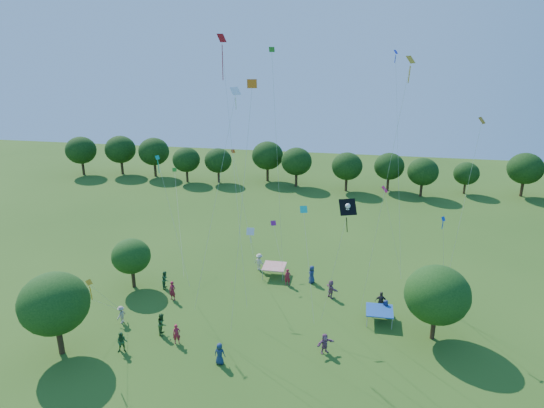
{
  "coord_description": "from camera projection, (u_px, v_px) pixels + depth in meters",
  "views": [
    {
      "loc": [
        6.15,
        -18.97,
        22.45
      ],
      "look_at": [
        0.0,
        14.0,
        11.0
      ],
      "focal_mm": 32.0,
      "sensor_mm": 36.0,
      "label": 1
    }
  ],
  "objects": [
    {
      "name": "small_kite_0",
      "position": [
        387.0,
        201.0,
        42.42
      ],
      "size": [
        2.51,
        0.95,
        9.03
      ],
      "color": "#F70E41"
    },
    {
      "name": "crowd_person_2",
      "position": [
        165.0,
        280.0,
        45.81
      ],
      "size": [
        0.56,
        0.9,
        1.73
      ],
      "primitive_type": "imported",
      "rotation": [
        0.0,
        0.0,
        1.68
      ],
      "color": "#25582D",
      "rests_on": "ground"
    },
    {
      "name": "small_kite_2",
      "position": [
        95.0,
        290.0,
        34.94
      ],
      "size": [
        0.73,
        4.83,
        5.15
      ],
      "color": "orange"
    },
    {
      "name": "crowd_person_13",
      "position": [
        177.0,
        334.0,
        37.45
      ],
      "size": [
        0.71,
        0.6,
        1.63
      ],
      "primitive_type": "imported",
      "rotation": [
        0.0,
        0.0,
        0.4
      ],
      "color": "maroon",
      "rests_on": "ground"
    },
    {
      "name": "small_kite_12",
      "position": [
        397.0,
        126.0,
        42.79
      ],
      "size": [
        2.14,
        3.17,
        20.26
      ],
      "color": "#1722E6"
    },
    {
      "name": "crowd_person_0",
      "position": [
        220.0,
        354.0,
        35.07
      ],
      "size": [
        0.86,
        0.5,
        1.69
      ],
      "primitive_type": "imported",
      "rotation": [
        0.0,
        0.0,
        3.09
      ],
      "color": "navy",
      "rests_on": "ground"
    },
    {
      "name": "near_tree_west",
      "position": [
        54.0,
        304.0,
        35.16
      ],
      "size": [
        5.04,
        5.04,
        6.52
      ],
      "color": "#422B19",
      "rests_on": "ground"
    },
    {
      "name": "crowd_person_15",
      "position": [
        121.0,
        315.0,
        40.18
      ],
      "size": [
        0.65,
        1.08,
        1.54
      ],
      "primitive_type": "imported",
      "rotation": [
        0.0,
        0.0,
        4.51
      ],
      "color": "#AE9B8B",
      "rests_on": "ground"
    },
    {
      "name": "small_kite_4",
      "position": [
        443.0,
        238.0,
        38.73
      ],
      "size": [
        1.44,
        2.66,
        8.05
      ],
      "color": "#123CB8"
    },
    {
      "name": "crowd_person_6",
      "position": [
        312.0,
        274.0,
        46.78
      ],
      "size": [
        0.74,
        0.99,
        1.78
      ],
      "primitive_type": "imported",
      "rotation": [
        0.0,
        0.0,
        4.38
      ],
      "color": "navy",
      "rests_on": "ground"
    },
    {
      "name": "small_kite_3",
      "position": [
        276.0,
        128.0,
        41.21
      ],
      "size": [
        0.74,
        3.46,
        20.56
      ],
      "color": "#267715"
    },
    {
      "name": "crowd_person_10",
      "position": [
        428.0,
        295.0,
        43.07
      ],
      "size": [
        1.05,
        0.53,
        1.74
      ],
      "primitive_type": "imported",
      "rotation": [
        0.0,
        0.0,
        3.2
      ],
      "color": "#474239",
      "rests_on": "ground"
    },
    {
      "name": "small_kite_9",
      "position": [
        247.0,
        139.0,
        33.35
      ],
      "size": [
        1.85,
        2.2,
        18.59
      ],
      "color": "orange"
    },
    {
      "name": "tent_blue",
      "position": [
        380.0,
        311.0,
        40.28
      ],
      "size": [
        2.2,
        2.2,
        1.1
      ],
      "color": "#18479F",
      "rests_on": "ground"
    },
    {
      "name": "small_kite_13",
      "position": [
        274.0,
        227.0,
        48.87
      ],
      "size": [
        1.52,
        2.25,
        3.73
      ],
      "color": "#8A176D"
    },
    {
      "name": "small_kite_8",
      "position": [
        239.0,
        181.0,
        49.21
      ],
      "size": [
        3.55,
        5.28,
        10.4
      ],
      "color": "#E34C0D"
    },
    {
      "name": "small_kite_15",
      "position": [
        305.0,
        225.0,
        39.52
      ],
      "size": [
        1.88,
        4.63,
        8.14
      ],
      "color": "#0CB8A5"
    },
    {
      "name": "crowd_person_11",
      "position": [
        325.0,
        343.0,
        36.32
      ],
      "size": [
        1.53,
        1.36,
        1.62
      ],
      "primitive_type": "imported",
      "rotation": [
        0.0,
        0.0,
        0.66
      ],
      "color": "#854D71",
      "rests_on": "ground"
    },
    {
      "name": "small_kite_6",
      "position": [
        228.0,
        133.0,
        36.6
      ],
      "size": [
        3.73,
        2.75,
        17.76
      ],
      "color": "white"
    },
    {
      "name": "small_kite_5",
      "position": [
        63.0,
        288.0,
        36.02
      ],
      "size": [
        2.68,
        4.19,
        4.4
      ],
      "color": "#911885"
    },
    {
      "name": "crowd_person_12",
      "position": [
        385.0,
        308.0,
        41.09
      ],
      "size": [
        0.82,
        0.85,
        1.56
      ],
      "primitive_type": "imported",
      "rotation": [
        0.0,
        0.0,
        5.44
      ],
      "color": "navy",
      "rests_on": "ground"
    },
    {
      "name": "crowd_person_1",
      "position": [
        288.0,
        277.0,
        46.34
      ],
      "size": [
        0.64,
        0.43,
        1.67
      ],
      "primitive_type": "imported",
      "rotation": [
        0.0,
        0.0,
        0.05
      ],
      "color": "maroon",
      "rests_on": "ground"
    },
    {
      "name": "crowd_person_5",
      "position": [
        331.0,
        289.0,
        44.12
      ],
      "size": [
        1.46,
        1.59,
        1.71
      ],
      "primitive_type": "imported",
      "rotation": [
        0.0,
        0.0,
        2.27
      ],
      "color": "#874F6D",
      "rests_on": "ground"
    },
    {
      "name": "crowd_person_14",
      "position": [
        162.0,
        324.0,
        38.64
      ],
      "size": [
        0.64,
        0.97,
        1.83
      ],
      "primitive_type": "imported",
      "rotation": [
        0.0,
        0.0,
        1.75
      ],
      "color": "#265022",
      "rests_on": "ground"
    },
    {
      "name": "crowd_person_4",
      "position": [
        381.0,
        302.0,
        41.9
      ],
      "size": [
        1.1,
        0.55,
        1.83
      ],
      "primitive_type": "imported",
      "rotation": [
        0.0,
        0.0,
        3.08
      ],
      "color": "#3C3230",
      "rests_on": "ground"
    },
    {
      "name": "small_kite_7",
      "position": [
        166.0,
        194.0,
        40.93
      ],
      "size": [
        2.24,
        0.38,
        12.04
      ],
      "color": "#0AA38C"
    },
    {
      "name": "near_tree_east",
      "position": [
        437.0,
        295.0,
        37.07
      ],
      "size": [
        5.01,
        5.01,
        6.15
      ],
      "color": "#422B19",
      "rests_on": "ground"
    },
    {
      "name": "red_high_kite",
      "position": [
        226.0,
        84.0,
        40.4
      ],
      "size": [
        3.76,
        7.11,
        21.57
      ],
      "color": "red"
    },
    {
      "name": "crowd_person_7",
      "position": [
        172.0,
        291.0,
        43.72
      ],
      "size": [
        0.75,
        0.57,
        1.81
      ],
      "primitive_type": "imported",
      "rotation": [
        0.0,
        0.0,
        6.07
      ],
      "color": "maroon",
      "rests_on": "ground"
    },
    {
      "name": "small_kite_14",
      "position": [
        251.0,
        236.0,
        42.5
      ],
      "size": [
        0.83,
        4.67,
        5.64
      ],
      "color": "silver"
    },
    {
      "name": "tent_red_stripe",
      "position": [
        274.0,
        266.0,
        48.12
      ],
      "size": [
        2.2,
        2.2,
        1.1
      ],
      "color": "red",
      "rests_on": "ground"
    },
    {
      "name": "small_kite_11",
      "position": [
        177.0,
        194.0,
        50.58
      ],
      "size": [
        4.32,
        9.51,
        7.95
      ],
      "color": "#268919"
    },
    {
      "name": "near_tree_north",
      "position": [
        131.0,
        256.0,
        45.28
      ],
      "size": [
        3.63,
        3.63,
        4.84
      ],
      "color": "#422B19",
      "rests_on": "ground"
    },
    {
      "name": "crowd_person_9",
      "position": [
        439.0,
        299.0,
        42.33
      ],
      "size": [
        1.1,
        1.31,
        1.85
      ],
      "primitive_type": "imported",
      "rotation": [
        0.0,
        0.0,
        5.27
      ],
      "color": "#AF9A8C",
      "rests_on": "ground"
    },
    {
      "name": "small_kite_1",
      "position": [
        472.0,
        166.0,
        35.9
      ],
      "size": [
        0.82,
        3.15,
        15.92
      ],
      "color": "orange"
    },
    {
      "name": "crowd_person_3",
      "position": [
        259.0,
        262.0,
        49.39
      ],
      "size": [
        1.28,
        1.0,
        1.79
      ],
      "primitive_type": "imported",
      "rotation": [
        0.0,
        0.0,
        2.67
      ],
      "color": "beige",
      "rests_on": "ground"
    },
    {
      "name": "pirate_kite",
      "position": [
        347.0,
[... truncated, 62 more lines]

